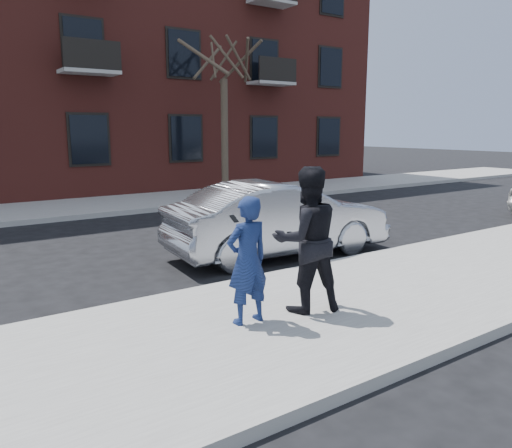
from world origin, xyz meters
TOP-DOWN VIEW (x-y plane):
  - ground at (0.00, 0.00)m, footprint 100.00×100.00m
  - near_sidewalk at (0.00, -0.25)m, footprint 50.00×3.50m
  - near_curb at (0.00, 1.55)m, footprint 50.00×0.10m
  - far_sidewalk at (0.00, 11.25)m, footprint 50.00×3.50m
  - far_curb at (0.00, 9.45)m, footprint 50.00×0.10m
  - apartment_building at (2.00, 18.00)m, footprint 24.30×10.30m
  - street_tree at (4.50, 11.00)m, footprint 3.60×3.60m
  - silver_sedan at (0.93, 2.91)m, footprint 4.77×1.99m
  - man_hoodie at (-1.82, -0.07)m, footprint 0.61×0.49m
  - man_peacoat at (-0.92, -0.14)m, footprint 1.12×0.98m

SIDE VIEW (x-z plane):
  - ground at x=0.00m, z-range 0.00..0.00m
  - near_sidewalk at x=0.00m, z-range 0.00..0.15m
  - near_curb at x=0.00m, z-range 0.00..0.15m
  - far_sidewalk at x=0.00m, z-range 0.00..0.15m
  - far_curb at x=0.00m, z-range 0.00..0.15m
  - silver_sedan at x=0.93m, z-range 0.00..1.53m
  - man_hoodie at x=-1.82m, z-range 0.15..1.78m
  - man_peacoat at x=-0.92m, z-range 0.15..2.11m
  - street_tree at x=4.50m, z-range 2.12..8.92m
  - apartment_building at x=2.00m, z-range 0.01..12.31m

